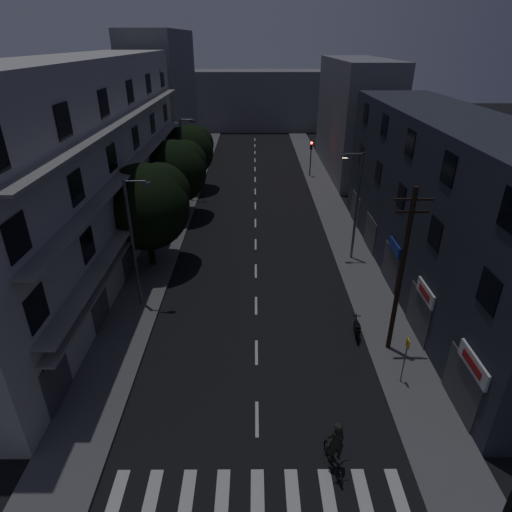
{
  "coord_description": "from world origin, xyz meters",
  "views": [
    {
      "loc": [
        -0.1,
        -11.57,
        15.03
      ],
      "look_at": [
        0.0,
        12.0,
        3.0
      ],
      "focal_mm": 30.0,
      "sensor_mm": 36.0,
      "label": 1
    }
  ],
  "objects_px": {
    "bus_stop_sign": "(406,353)",
    "cyclist": "(334,453)",
    "motorcycle": "(357,330)",
    "utility_pole": "(401,271)"
  },
  "relations": [
    {
      "from": "bus_stop_sign",
      "to": "motorcycle",
      "type": "height_order",
      "value": "bus_stop_sign"
    },
    {
      "from": "utility_pole",
      "to": "bus_stop_sign",
      "type": "distance_m",
      "value": 3.94
    },
    {
      "from": "motorcycle",
      "to": "cyclist",
      "type": "bearing_deg",
      "value": -103.47
    },
    {
      "from": "bus_stop_sign",
      "to": "cyclist",
      "type": "distance_m",
      "value": 6.18
    },
    {
      "from": "motorcycle",
      "to": "utility_pole",
      "type": "bearing_deg",
      "value": -33.73
    },
    {
      "from": "cyclist",
      "to": "motorcycle",
      "type": "bearing_deg",
      "value": 59.73
    },
    {
      "from": "bus_stop_sign",
      "to": "motorcycle",
      "type": "xyz_separation_m",
      "value": [
        -1.35,
        3.73,
        -1.44
      ]
    },
    {
      "from": "utility_pole",
      "to": "cyclist",
      "type": "bearing_deg",
      "value": -120.18
    },
    {
      "from": "motorcycle",
      "to": "cyclist",
      "type": "height_order",
      "value": "cyclist"
    },
    {
      "from": "bus_stop_sign",
      "to": "cyclist",
      "type": "bearing_deg",
      "value": -131.51
    }
  ]
}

